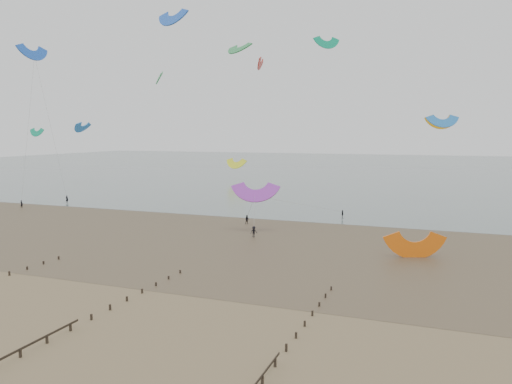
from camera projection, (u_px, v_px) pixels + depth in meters
ground at (84, 301)px, 48.92m from camera, size 500.00×500.00×0.00m
sea_and_shore at (204, 233)px, 82.29m from camera, size 500.00×665.00×0.03m
kitesurfer_lead at (22, 204)px, 109.70m from camera, size 0.62×0.41×1.69m
kitesurfers at (403, 226)px, 84.03m from camera, size 112.66×28.67×1.79m
grounded_kite at (414, 257)px, 66.05m from camera, size 8.27×7.36×3.78m
kites_airborne at (305, 105)px, 131.26m from camera, size 237.22×118.71×42.45m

